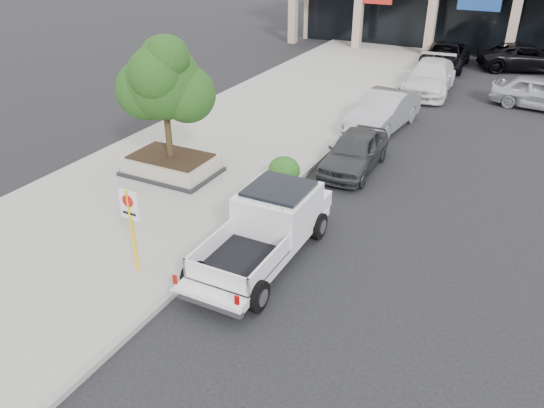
{
  "coord_description": "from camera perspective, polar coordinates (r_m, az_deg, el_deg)",
  "views": [
    {
      "loc": [
        5.37,
        -9.88,
        8.08
      ],
      "look_at": [
        -0.52,
        1.5,
        1.23
      ],
      "focal_mm": 35.0,
      "sensor_mm": 36.0,
      "label": 1
    }
  ],
  "objects": [
    {
      "name": "curb_car_c",
      "position": [
        29.92,
        16.63,
        12.94
      ],
      "size": [
        2.62,
        5.7,
        1.61
      ],
      "primitive_type": "imported",
      "rotation": [
        0.0,
        0.0,
        0.07
      ],
      "color": "silver",
      "rests_on": "ground"
    },
    {
      "name": "ground",
      "position": [
        13.85,
        -0.96,
        -7.56
      ],
      "size": [
        120.0,
        120.0,
        0.0
      ],
      "primitive_type": "plane",
      "color": "black",
      "rests_on": "ground"
    },
    {
      "name": "curb_car_b",
      "position": [
        23.78,
        11.86,
        9.72
      ],
      "size": [
        2.21,
        5.01,
        1.6
      ],
      "primitive_type": "imported",
      "rotation": [
        0.0,
        0.0,
        -0.11
      ],
      "color": "#9D9EA4",
      "rests_on": "ground"
    },
    {
      "name": "curb_car_a",
      "position": [
        19.52,
        8.89,
        5.62
      ],
      "size": [
        1.78,
        4.22,
        1.42
      ],
      "primitive_type": "imported",
      "rotation": [
        0.0,
        0.0,
        0.02
      ],
      "color": "#303135",
      "rests_on": "ground"
    },
    {
      "name": "no_parking_sign",
      "position": [
        13.39,
        -14.92,
        -1.68
      ],
      "size": [
        0.55,
        0.09,
        2.3
      ],
      "color": "yellow",
      "rests_on": "sidewalk"
    },
    {
      "name": "curb",
      "position": [
        19.08,
        3.46,
        3.29
      ],
      "size": [
        0.2,
        52.0,
        0.15
      ],
      "primitive_type": "cube",
      "color": "gray",
      "rests_on": "ground"
    },
    {
      "name": "sidewalk",
      "position": [
        20.84,
        -6.53,
        5.37
      ],
      "size": [
        8.0,
        52.0,
        0.15
      ],
      "primitive_type": "cube",
      "color": "gray",
      "rests_on": "ground"
    },
    {
      "name": "curb_car_d",
      "position": [
        35.52,
        18.13,
        14.92
      ],
      "size": [
        2.71,
        5.52,
        1.51
      ],
      "primitive_type": "imported",
      "rotation": [
        0.0,
        0.0,
        0.04
      ],
      "color": "black",
      "rests_on": "ground"
    },
    {
      "name": "lot_car_a",
      "position": [
        29.08,
        26.92,
        10.57
      ],
      "size": [
        4.67,
        2.36,
        1.52
      ],
      "primitive_type": "imported",
      "rotation": [
        0.0,
        0.0,
        1.44
      ],
      "color": "#ADAFB6",
      "rests_on": "ground"
    },
    {
      "name": "hedge",
      "position": [
        18.03,
        1.32,
        3.69
      ],
      "size": [
        1.1,
        0.99,
        0.93
      ],
      "primitive_type": "ellipsoid",
      "color": "#1D4513",
      "rests_on": "sidewalk"
    },
    {
      "name": "planter_tree",
      "position": [
        18.19,
        -10.96,
        12.79
      ],
      "size": [
        2.9,
        2.55,
        4.0
      ],
      "color": "#302412",
      "rests_on": "planter"
    },
    {
      "name": "pickup_truck",
      "position": [
        13.91,
        -1.17,
        -3.04
      ],
      "size": [
        2.08,
        5.58,
        1.76
      ],
      "primitive_type": null,
      "rotation": [
        0.0,
        0.0,
        0.0
      ],
      "color": "white",
      "rests_on": "ground"
    },
    {
      "name": "planter",
      "position": [
        19.12,
        -10.77,
        4.2
      ],
      "size": [
        3.2,
        2.2,
        0.68
      ],
      "color": "black",
      "rests_on": "sidewalk"
    },
    {
      "name": "lot_car_d",
      "position": [
        36.72,
        25.77,
        14.03
      ],
      "size": [
        6.25,
        4.37,
        1.59
      ],
      "primitive_type": "imported",
      "rotation": [
        0.0,
        0.0,
        1.91
      ],
      "color": "black",
      "rests_on": "ground"
    }
  ]
}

